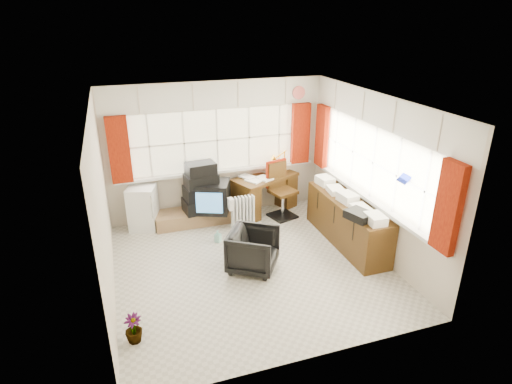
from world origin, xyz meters
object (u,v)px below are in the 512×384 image
tv_bench (194,217)px  mini_fridge (143,208)px  desk (265,192)px  office_chair (253,250)px  task_chair (279,187)px  credenza (347,221)px  crt_tv (212,196)px  desk_lamp (285,156)px  radiator (243,216)px

tv_bench → mini_fridge: mini_fridge is taller
desk → office_chair: (-0.85, -1.87, -0.08)m
tv_bench → office_chair: bearing=-72.7°
task_chair → credenza: task_chair is taller
credenza → tv_bench: bearing=146.3°
desk → crt_tv: size_ratio=1.80×
office_chair → tv_bench: bearing=50.2°
desk_lamp → radiator: 1.52m
credenza → tv_bench: size_ratio=1.43×
crt_tv → credenza: bearing=-35.8°
office_chair → crt_tv: bearing=40.8°
desk → radiator: 0.87m
credenza → mini_fridge: (-3.15, 1.60, 0.00)m
crt_tv → desk: bearing=10.0°
mini_fridge → desk: bearing=0.0°
office_chair → task_chair: bearing=0.1°
office_chair → desk_lamp: bearing=0.2°
office_chair → radiator: office_chair is taller
desk → office_chair: desk is taller
crt_tv → mini_fridge: crt_tv is taller
radiator → tv_bench: bearing=147.0°
tv_bench → mini_fridge: 0.92m
crt_tv → office_chair: bearing=-82.1°
credenza → radiator: bearing=145.9°
radiator → desk_lamp: bearing=34.9°
desk_lamp → mini_fridge: size_ratio=0.53×
task_chair → office_chair: bearing=-122.8°
credenza → tv_bench: 2.75m
office_chair → crt_tv: crt_tv is taller
task_chair → desk: bearing=127.3°
desk → office_chair: size_ratio=1.99×
mini_fridge → task_chair: bearing=-5.9°
desk → radiator: desk is taller
desk → office_chair: bearing=-114.4°
credenza → office_chair: bearing=-171.1°
tv_bench → crt_tv: (0.32, -0.11, 0.40)m
task_chair → tv_bench: 1.67m
office_chair → tv_bench: (-0.56, 1.79, -0.19)m
desk → mini_fridge: bearing=-180.0°
tv_bench → mini_fridge: bearing=174.8°
credenza → mini_fridge: size_ratio=2.52×
desk → task_chair: 0.36m
crt_tv → radiator: bearing=-40.9°
radiator → mini_fridge: (-1.66, 0.59, 0.14)m
desk → desk_lamp: bearing=19.6°
office_chair → mini_fridge: size_ratio=0.88×
desk → tv_bench: bearing=-176.7°
desk_lamp → crt_tv: 1.65m
task_chair → crt_tv: task_chair is taller
task_chair → credenza: bearing=-63.2°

